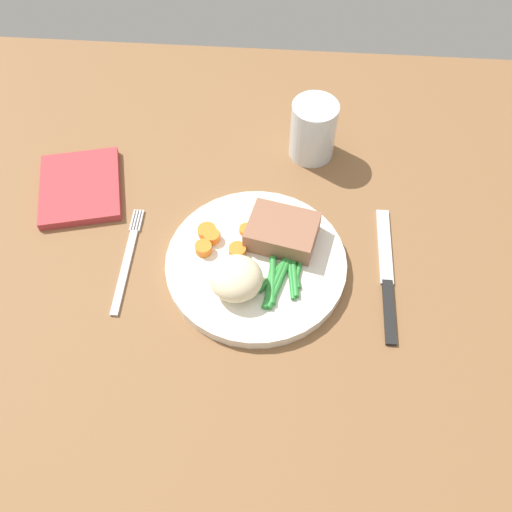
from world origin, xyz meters
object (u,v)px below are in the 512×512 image
object	(u,v)px
dinner_plate	(256,264)
napkin	(80,187)
fork	(127,260)
meat_portion	(282,232)
knife	(387,276)
water_glass	(313,133)

from	to	relation	value
dinner_plate	napkin	world-z (taller)	dinner_plate
fork	napkin	bearing A→B (deg)	125.04
meat_portion	fork	world-z (taller)	meat_portion
fork	knife	bearing A→B (deg)	-3.05
meat_portion	napkin	size ratio (longest dim) A/B	0.67
water_glass	meat_portion	bearing A→B (deg)	-101.48
knife	dinner_plate	bearing A→B (deg)	-179.23
dinner_plate	water_glass	xyz separation A→B (cm)	(6.73, 21.29, 3.06)
dinner_plate	fork	size ratio (longest dim) A/B	1.40
fork	water_glass	xyz separation A→B (cm)	(23.66, 21.55, 3.66)
meat_portion	fork	bearing A→B (deg)	-168.93
meat_portion	fork	distance (cm)	20.68
meat_portion	fork	xyz separation A→B (cm)	(-20.08, -3.93, -2.97)
dinner_plate	fork	world-z (taller)	dinner_plate
dinner_plate	knife	size ratio (longest dim) A/B	1.14
knife	water_glass	world-z (taller)	water_glass
dinner_plate	knife	xyz separation A→B (cm)	(16.89, -0.29, -0.60)
knife	water_glass	size ratio (longest dim) A/B	2.28
meat_portion	water_glass	world-z (taller)	water_glass
fork	napkin	xyz separation A→B (cm)	(-9.10, 11.63, 0.42)
dinner_plate	meat_portion	xyz separation A→B (cm)	(3.15, 3.67, 2.37)
dinner_plate	meat_portion	bearing A→B (deg)	49.40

